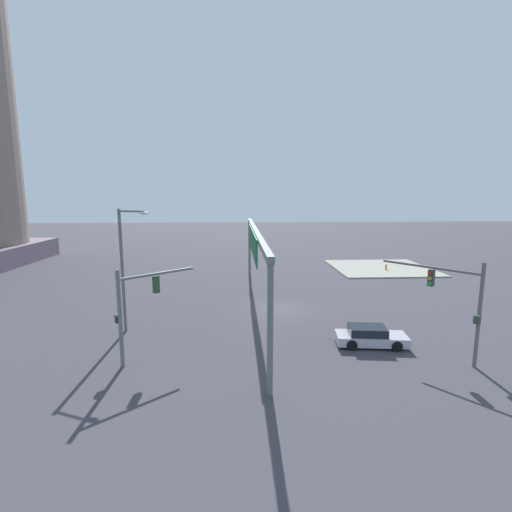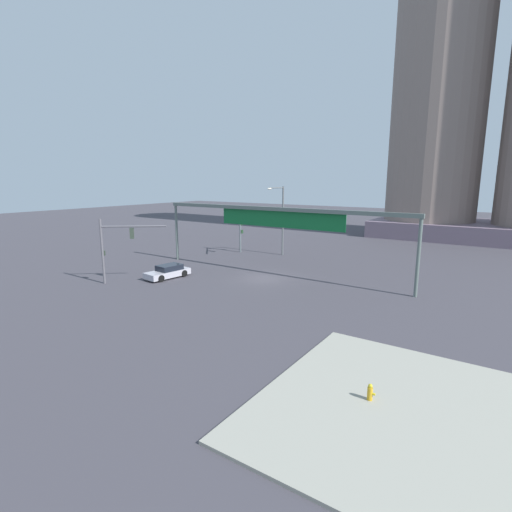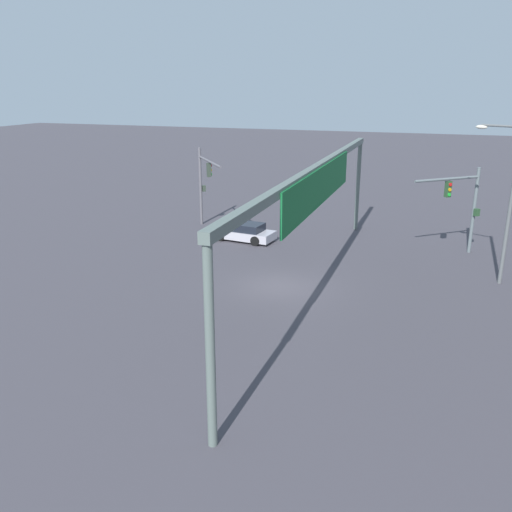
{
  "view_description": "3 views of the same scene",
  "coord_description": "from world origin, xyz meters",
  "px_view_note": "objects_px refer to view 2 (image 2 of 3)",
  "views": [
    {
      "loc": [
        -28.97,
        3.42,
        9.12
      ],
      "look_at": [
        2.35,
        1.78,
        4.0
      ],
      "focal_mm": 26.37,
      "sensor_mm": 36.0,
      "label": 1
    },
    {
      "loc": [
        18.96,
        -29.2,
        9.03
      ],
      "look_at": [
        -0.97,
        0.29,
        1.98
      ],
      "focal_mm": 27.15,
      "sensor_mm": 36.0,
      "label": 2
    },
    {
      "loc": [
        25.18,
        7.51,
        10.09
      ],
      "look_at": [
        0.69,
        -0.98,
        1.77
      ],
      "focal_mm": 37.77,
      "sensor_mm": 36.0,
      "label": 3
    }
  ],
  "objects_px": {
    "streetlamp_curved_arm": "(281,216)",
    "fire_hydrant_on_curb": "(370,392)",
    "traffic_signal_opposite_side": "(116,242)",
    "sedan_car_approaching": "(168,272)",
    "traffic_signal_near_corner": "(241,226)"
  },
  "relations": [
    {
      "from": "streetlamp_curved_arm",
      "to": "fire_hydrant_on_curb",
      "type": "relative_size",
      "value": 11.6
    },
    {
      "from": "traffic_signal_opposite_side",
      "to": "fire_hydrant_on_curb",
      "type": "bearing_deg",
      "value": -52.34
    },
    {
      "from": "streetlamp_curved_arm",
      "to": "sedan_car_approaching",
      "type": "distance_m",
      "value": 16.28
    },
    {
      "from": "traffic_signal_near_corner",
      "to": "streetlamp_curved_arm",
      "type": "bearing_deg",
      "value": 71.26
    },
    {
      "from": "traffic_signal_opposite_side",
      "to": "fire_hydrant_on_curb",
      "type": "height_order",
      "value": "traffic_signal_opposite_side"
    },
    {
      "from": "streetlamp_curved_arm",
      "to": "traffic_signal_opposite_side",
      "type": "bearing_deg",
      "value": 8.51
    },
    {
      "from": "fire_hydrant_on_curb",
      "to": "traffic_signal_near_corner",
      "type": "bearing_deg",
      "value": 135.3
    },
    {
      "from": "streetlamp_curved_arm",
      "to": "fire_hydrant_on_curb",
      "type": "distance_m",
      "value": 32.06
    },
    {
      "from": "traffic_signal_opposite_side",
      "to": "fire_hydrant_on_curb",
      "type": "distance_m",
      "value": 25.47
    },
    {
      "from": "streetlamp_curved_arm",
      "to": "sedan_car_approaching",
      "type": "relative_size",
      "value": 1.87
    },
    {
      "from": "traffic_signal_opposite_side",
      "to": "sedan_car_approaching",
      "type": "xyz_separation_m",
      "value": [
        2.21,
        3.8,
        -3.15
      ]
    },
    {
      "from": "traffic_signal_near_corner",
      "to": "sedan_car_approaching",
      "type": "bearing_deg",
      "value": -34.59
    },
    {
      "from": "streetlamp_curved_arm",
      "to": "fire_hydrant_on_curb",
      "type": "xyz_separation_m",
      "value": [
        19.15,
        -25.36,
        -4.27
      ]
    },
    {
      "from": "fire_hydrant_on_curb",
      "to": "streetlamp_curved_arm",
      "type": "bearing_deg",
      "value": 127.05
    },
    {
      "from": "traffic_signal_opposite_side",
      "to": "fire_hydrant_on_curb",
      "type": "relative_size",
      "value": 8.03
    }
  ]
}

